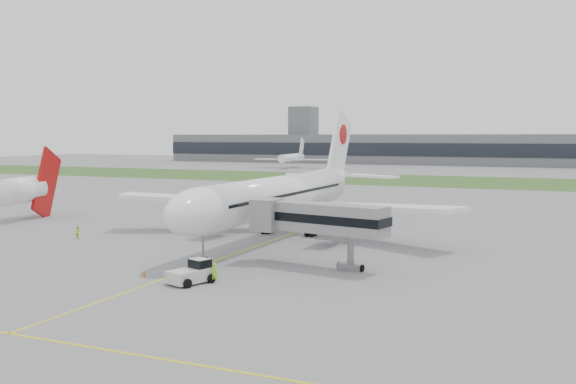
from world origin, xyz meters
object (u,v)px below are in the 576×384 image
at_px(airliner, 282,194).
at_px(jet_bridge, 315,218).
at_px(ground_crew_near, 214,273).
at_px(neighbor_aircraft, 25,189).
at_px(pushback_tug, 193,272).

distance_m(airliner, jet_bridge, 19.30).
bearing_deg(ground_crew_near, neighbor_aircraft, -31.67).
bearing_deg(pushback_tug, ground_crew_near, 40.52).
bearing_deg(ground_crew_near, jet_bridge, -122.61).
xyz_separation_m(pushback_tug, neighbor_aircraft, (-47.86, 26.94, 3.86)).
height_order(jet_bridge, ground_crew_near, jet_bridge).
bearing_deg(jet_bridge, pushback_tug, -112.95).
xyz_separation_m(ground_crew_near, neighbor_aircraft, (-49.64, 26.23, 3.89)).
xyz_separation_m(jet_bridge, neighbor_aircraft, (-55.33, 15.87, -0.13)).
relative_size(pushback_tug, neighbor_aircraft, 0.31).
bearing_deg(neighbor_aircraft, jet_bridge, -31.87).
relative_size(pushback_tug, ground_crew_near, 2.48).
bearing_deg(ground_crew_near, pushback_tug, 18.02).
distance_m(ground_crew_near, neighbor_aircraft, 56.28).
bearing_deg(pushback_tug, jet_bridge, 74.69).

